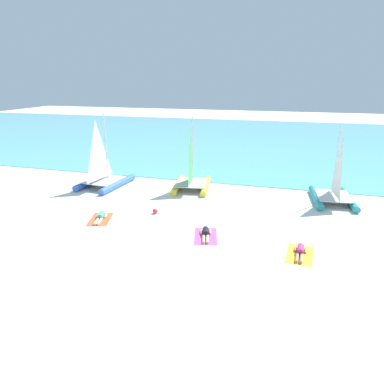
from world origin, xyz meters
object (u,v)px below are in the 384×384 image
towel_right (300,254)px  towel_middle (206,236)px  sailboat_teal (334,191)px  sunbather_left (100,217)px  towel_left (100,219)px  sunbather_middle (206,233)px  sunbather_right (300,251)px  beach_ball (155,211)px  sailboat_blue (104,176)px  sailboat_yellow (191,179)px

towel_right → towel_middle: bearing=171.6°
sailboat_teal → sunbather_left: 14.02m
sunbather_left → towel_left: bearing=-90.0°
sunbather_middle → sunbather_right: size_ratio=0.99×
sunbather_left → sunbather_middle: size_ratio=0.99×
towel_right → beach_ball: beach_ball is taller
sunbather_middle → towel_left: bearing=162.9°
towel_left → beach_ball: size_ratio=6.38×
towel_left → sunbather_middle: size_ratio=1.22×
sailboat_teal → sunbather_right: sailboat_teal is taller
sunbather_middle → sunbather_right: same height
sunbather_left → beach_ball: 3.02m
towel_right → beach_ball: bearing=161.0°
towel_middle → sunbather_middle: (-0.02, 0.07, 0.13)m
sailboat_blue → towel_right: bearing=-20.7°
sunbather_middle → beach_ball: size_ratio=5.23×
sailboat_yellow → towel_middle: (2.71, -7.04, -0.73)m
sailboat_yellow → towel_right: (7.11, -7.69, -0.73)m
towel_middle → sunbather_right: bearing=-7.5°
sailboat_yellow → sunbather_right: size_ratio=3.15×
sailboat_teal → towel_middle: 9.41m
sailboat_yellow → beach_ball: 5.07m
sailboat_teal → sunbather_left: sailboat_teal is taller
towel_left → beach_ball: 3.04m
beach_ball → sunbather_left: bearing=-149.7°
sunbather_middle → towel_middle: bearing=-90.0°
sailboat_teal → sunbather_middle: bearing=-138.6°
sailboat_teal → sailboat_blue: sailboat_blue is taller
towel_left → sunbather_middle: (6.03, -0.41, 0.13)m
towel_middle → sunbather_middle: sunbather_middle is taller
towel_left → towel_right: 10.50m
sunbather_middle → towel_right: (4.41, -0.71, -0.13)m
sailboat_yellow → towel_right: sailboat_yellow is taller
sunbather_right → beach_ball: bearing=166.3°
sailboat_blue → sunbather_right: (13.25, -6.51, -0.65)m
sunbather_middle → sunbather_right: bearing=-21.6°
towel_middle → sunbather_right: size_ratio=1.21×
towel_right → sunbather_right: 0.14m
sunbather_middle → towel_right: sunbather_middle is taller
towel_right → towel_left: bearing=173.9°
sailboat_blue → towel_left: sailboat_blue is taller
towel_left → towel_middle: 6.06m
sunbather_middle → sailboat_yellow: bearing=97.9°
towel_left → beach_ball: beach_ball is taller
sunbather_right → beach_ball: size_ratio=5.26×
towel_left → towel_right: (10.44, -1.12, 0.00)m
sailboat_teal → sunbather_middle: (-6.50, -6.71, -0.59)m
sailboat_yellow → sunbather_right: sailboat_yellow is taller
towel_right → sailboat_teal: bearing=74.3°
sailboat_teal → towel_right: (-2.09, -7.42, -0.72)m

